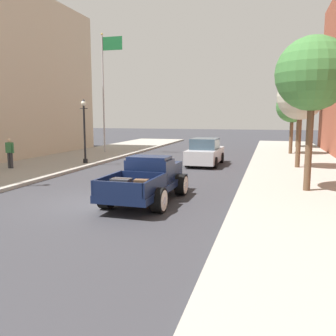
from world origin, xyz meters
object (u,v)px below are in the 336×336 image
at_px(street_lamp_far, 84,126).
at_px(flagpole, 106,80).
at_px(street_tree_second, 301,97).
at_px(pedestrian_sidewalk_left, 10,151).
at_px(hotrod_truck_navy, 149,179).
at_px(street_tree_nearest, 313,74).
at_px(car_background_silver, 205,153).
at_px(street_tree_farthest, 299,99).
at_px(street_tree_third, 292,107).

bearing_deg(street_lamp_far, flagpole, 104.04).
bearing_deg(street_lamp_far, street_tree_second, 6.79).
bearing_deg(pedestrian_sidewalk_left, hotrod_truck_navy, -25.46).
bearing_deg(hotrod_truck_navy, street_tree_nearest, 24.50).
xyz_separation_m(hotrod_truck_navy, pedestrian_sidewalk_left, (-9.56, 4.55, 0.33)).
xyz_separation_m(hotrod_truck_navy, street_tree_second, (5.67, 9.20, 3.26)).
bearing_deg(street_tree_second, car_background_silver, 173.34).
distance_m(car_background_silver, street_tree_farthest, 15.22).
distance_m(street_lamp_far, street_tree_third, 15.49).
bearing_deg(flagpole, hotrod_truck_navy, -59.96).
height_order(car_background_silver, flagpole, flagpole).
xyz_separation_m(hotrod_truck_navy, flagpole, (-8.40, 14.53, 5.02)).
xyz_separation_m(car_background_silver, street_lamp_far, (-7.04, -2.10, 1.62)).
distance_m(car_background_silver, pedestrian_sidewalk_left, 11.22).
distance_m(flagpole, street_tree_farthest, 17.33).
relative_size(flagpole, street_tree_nearest, 1.58).
xyz_separation_m(street_tree_second, street_tree_third, (0.01, 7.74, -0.34)).
xyz_separation_m(car_background_silver, pedestrian_sidewalk_left, (-9.90, -5.27, 0.32)).
bearing_deg(pedestrian_sidewalk_left, street_lamp_far, 48.07).
xyz_separation_m(flagpole, street_tree_farthest, (14.95, 8.68, -1.27)).
relative_size(pedestrian_sidewalk_left, flagpole, 0.18).
bearing_deg(flagpole, street_tree_farthest, 30.13).
relative_size(hotrod_truck_navy, flagpole, 0.54).
bearing_deg(pedestrian_sidewalk_left, street_tree_third, 39.12).
relative_size(street_tree_nearest, street_tree_second, 1.12).
height_order(street_tree_nearest, street_tree_second, street_tree_nearest).
bearing_deg(pedestrian_sidewalk_left, car_background_silver, 28.05).
bearing_deg(car_background_silver, street_tree_second, -6.66).
relative_size(hotrod_truck_navy, street_tree_second, 0.97).
bearing_deg(street_tree_nearest, pedestrian_sidewalk_left, 172.45).
xyz_separation_m(flagpole, street_tree_third, (14.08, 2.41, -2.10)).
distance_m(car_background_silver, street_lamp_far, 7.52).
distance_m(street_tree_third, street_tree_farthest, 6.38).
bearing_deg(street_tree_farthest, street_lamp_far, -130.56).
bearing_deg(car_background_silver, street_tree_nearest, -54.27).
bearing_deg(flagpole, street_tree_second, -20.74).
relative_size(flagpole, street_tree_second, 1.78).
distance_m(car_background_silver, flagpole, 11.12).
height_order(street_lamp_far, street_tree_second, street_tree_second).
height_order(street_tree_third, street_tree_farthest, street_tree_farthest).
bearing_deg(street_tree_farthest, flagpole, -149.87).
bearing_deg(flagpole, street_tree_third, 9.71).
bearing_deg(car_background_silver, hotrod_truck_navy, -91.99).
relative_size(street_lamp_far, street_tree_farthest, 0.64).
bearing_deg(flagpole, pedestrian_sidewalk_left, -96.59).
relative_size(hotrod_truck_navy, pedestrian_sidewalk_left, 3.02).
height_order(hotrod_truck_navy, car_background_silver, car_background_silver).
distance_m(car_background_silver, street_tree_third, 9.36).
relative_size(car_background_silver, street_lamp_far, 1.12).
relative_size(pedestrian_sidewalk_left, street_tree_farthest, 0.27).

